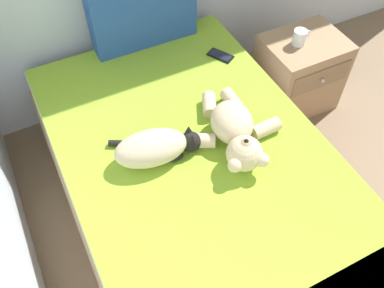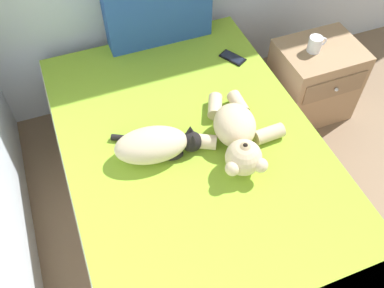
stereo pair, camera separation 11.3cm
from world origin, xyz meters
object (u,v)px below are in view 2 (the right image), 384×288
teddy_bear (237,135)px  nightstand (313,81)px  patterned_cushion (158,7)px  bed (201,192)px  cat (155,145)px  cell_phone (233,58)px  mug (315,44)px

teddy_bear → nightstand: size_ratio=1.09×
nightstand → teddy_bear: bearing=-148.5°
patterned_cushion → teddy_bear: patterned_cushion is taller
bed → cat: (-0.18, 0.12, 0.34)m
cat → nightstand: 1.29m
teddy_bear → nightstand: (0.80, 0.49, -0.35)m
bed → cell_phone: size_ratio=12.76×
bed → teddy_bear: size_ratio=3.74×
nightstand → cell_phone: bearing=169.7°
patterned_cushion → cat: patterned_cushion is taller
cell_phone → nightstand: size_ratio=0.32×
bed → nightstand: size_ratio=4.07×
teddy_bear → mug: 0.89m
patterned_cushion → teddy_bear: size_ratio=1.10×
patterned_cushion → nightstand: patterned_cushion is taller
bed → cell_phone: bearing=54.5°
cat → cell_phone: cat is taller
mug → patterned_cushion: bearing=152.8°
bed → cell_phone: 0.81m
patterned_cushion → cat: size_ratio=1.46×
cat → cell_phone: (0.63, 0.51, -0.07)m
cat → nightstand: bearing=19.1°
patterned_cushion → nightstand: size_ratio=1.19×
bed → cell_phone: (0.44, 0.62, 0.27)m
teddy_bear → nightstand: 1.00m
bed → cat: 0.40m
teddy_bear → cell_phone: bearing=66.7°
bed → teddy_bear: bearing=9.6°
bed → nightstand: bed is taller
nightstand → patterned_cushion: bearing=154.2°
mug → cat: bearing=-159.7°
patterned_cushion → mug: 0.94m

